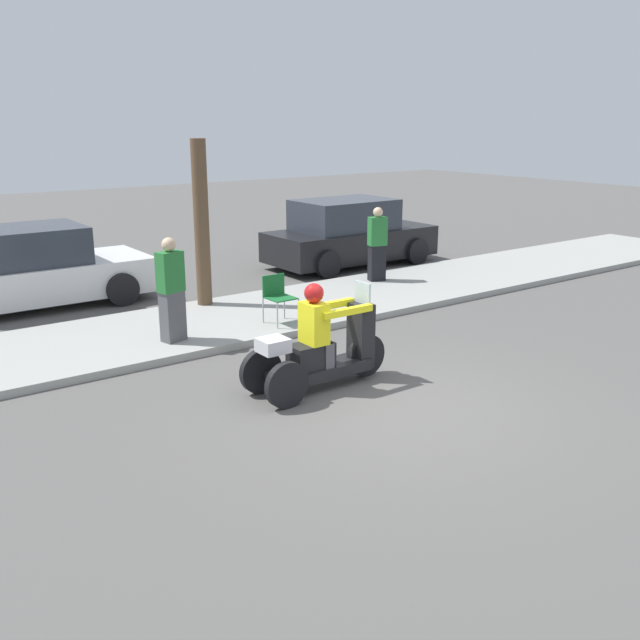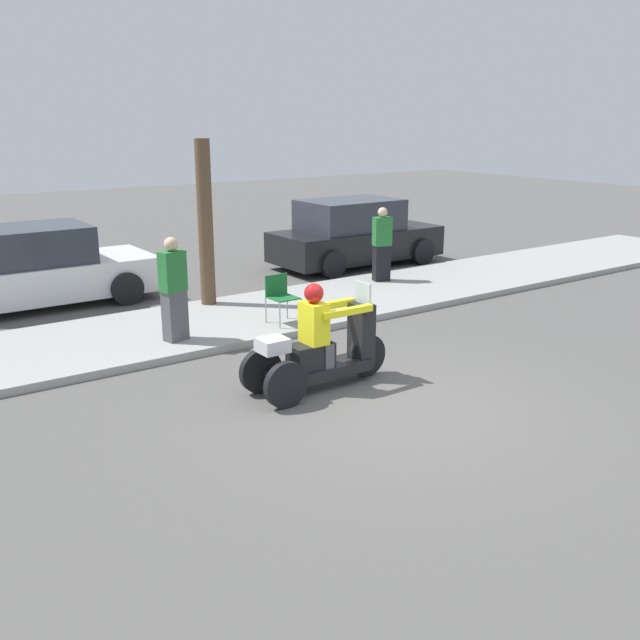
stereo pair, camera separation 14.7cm
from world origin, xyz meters
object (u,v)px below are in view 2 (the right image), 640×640
at_px(folding_chair_curbside, 280,294).
at_px(motorcycle_trike, 320,351).
at_px(spectator_far_back, 382,246).
at_px(spectator_mid_group, 174,291).
at_px(parked_car_lot_right, 354,235).
at_px(tree_trunk, 205,223).
at_px(parked_car_lot_far, 32,269).

bearing_deg(folding_chair_curbside, motorcycle_trike, -111.37).
bearing_deg(spectator_far_back, spectator_mid_group, -165.36).
bearing_deg(parked_car_lot_right, tree_trunk, -160.14).
relative_size(motorcycle_trike, parked_car_lot_far, 0.49).
bearing_deg(tree_trunk, folding_chair_curbside, -76.66).
bearing_deg(folding_chair_curbside, spectator_far_back, 23.09).
distance_m(folding_chair_curbside, parked_car_lot_far, 5.08).
bearing_deg(motorcycle_trike, spectator_mid_group, 107.19).
height_order(parked_car_lot_far, parked_car_lot_right, parked_car_lot_right).
height_order(spectator_far_back, parked_car_lot_right, spectator_far_back).
xyz_separation_m(spectator_mid_group, parked_car_lot_far, (-1.17, 3.96, -0.19)).
bearing_deg(parked_car_lot_far, spectator_mid_group, -73.48).
xyz_separation_m(folding_chair_curbside, parked_car_lot_right, (4.40, 3.61, 0.13)).
relative_size(motorcycle_trike, folding_chair_curbside, 2.62).
bearing_deg(spectator_mid_group, parked_car_lot_far, 106.52).
bearing_deg(spectator_far_back, tree_trunk, 174.58).
xyz_separation_m(motorcycle_trike, tree_trunk, (0.61, 4.55, 1.12)).
xyz_separation_m(motorcycle_trike, folding_chair_curbside, (1.05, 2.68, 0.10)).
distance_m(motorcycle_trike, spectator_mid_group, 2.92).
bearing_deg(tree_trunk, parked_car_lot_right, 19.86).
relative_size(spectator_far_back, tree_trunk, 0.52).
height_order(motorcycle_trike, parked_car_lot_far, parked_car_lot_far).
bearing_deg(parked_car_lot_far, motorcycle_trike, -73.20).
bearing_deg(parked_car_lot_right, spectator_far_back, -112.98).
bearing_deg(spectator_mid_group, tree_trunk, 50.67).
height_order(motorcycle_trike, folding_chair_curbside, motorcycle_trike).
bearing_deg(folding_chair_curbside, tree_trunk, 103.34).
relative_size(spectator_far_back, parked_car_lot_far, 0.36).
xyz_separation_m(parked_car_lot_far, tree_trunk, (2.64, -2.17, 0.92)).
bearing_deg(parked_car_lot_right, spectator_mid_group, -150.72).
height_order(folding_chair_curbside, tree_trunk, tree_trunk).
bearing_deg(parked_car_lot_far, parked_car_lot_right, -3.25).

